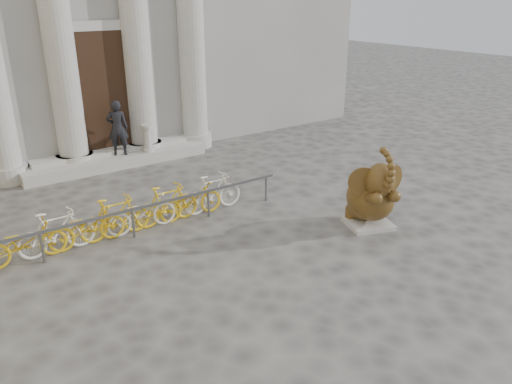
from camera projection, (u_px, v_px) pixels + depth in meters
ground at (302, 296)px, 9.34m from camera, size 80.00×80.00×0.00m
entrance_steps at (116, 160)px, 16.38m from camera, size 6.00×1.20×0.36m
elephant_statue at (371, 197)px, 11.86m from camera, size 1.40×1.65×2.09m
bike_rack at (128, 214)px, 11.58m from camera, size 8.00×0.53×1.00m
pedestrian at (118, 128)px, 15.97m from camera, size 0.77×0.65×1.79m
balustrade_post at (148, 139)px, 16.48m from camera, size 0.37×0.37×0.91m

